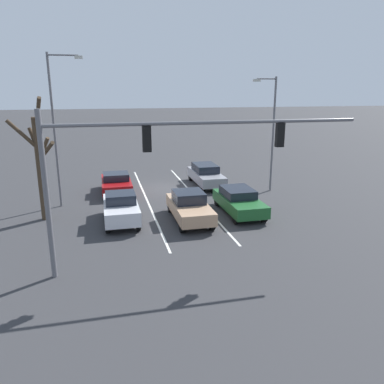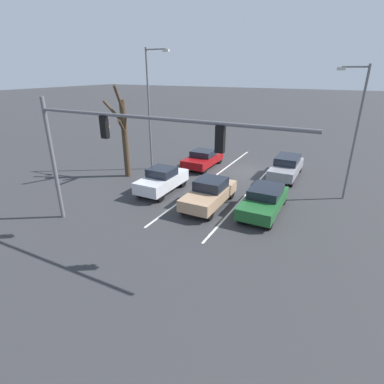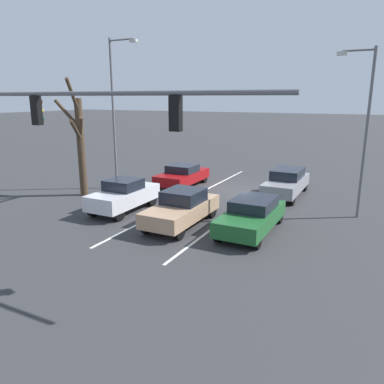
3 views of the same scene
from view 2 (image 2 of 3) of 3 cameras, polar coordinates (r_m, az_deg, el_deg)
ground_plane at (r=23.87m, az=9.87°, el=3.85°), size 240.00×240.00×0.00m
lane_stripe_left_divider at (r=21.17m, az=11.91°, el=1.32°), size 0.12×17.02×0.01m
lane_stripe_center_divider at (r=22.16m, az=3.89°, el=2.70°), size 0.12×17.02×0.01m
car_darkgreen_leftlane_front at (r=17.00m, az=13.58°, el=-1.46°), size 1.84×4.45×1.41m
car_tan_midlane_front at (r=17.34m, az=3.35°, el=-0.17°), size 1.80×4.42×1.57m
car_silver_rightlane_front at (r=19.41m, az=-5.73°, el=2.32°), size 1.76×4.02×1.61m
car_maroon_rightlane_second at (r=24.54m, az=2.09°, el=6.37°), size 1.93×4.19×1.37m
car_gray_leftlane_second at (r=23.17m, az=17.54°, el=4.67°), size 1.77×4.72×1.55m
traffic_signal_gantry at (r=13.52m, az=-15.32°, el=9.46°), size 12.33×0.37×6.25m
street_lamp_right_shoulder at (r=23.31m, az=-7.85°, el=16.29°), size 1.95×0.24×8.87m
street_lamp_left_shoulder at (r=19.66m, az=28.49°, el=10.92°), size 1.64×0.24×7.70m
bare_tree_near at (r=22.19m, az=-12.85°, el=10.79°), size 2.40×2.17×6.56m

